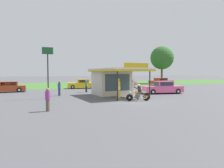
{
  "coord_description": "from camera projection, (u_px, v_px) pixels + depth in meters",
  "views": [
    {
      "loc": [
        -10.4,
        -16.23,
        2.64
      ],
      "look_at": [
        -0.24,
        4.49,
        1.4
      ],
      "focal_mm": 33.42,
      "sensor_mm": 36.0,
      "label": 1
    }
  ],
  "objects": [
    {
      "name": "tree_oak_far_left",
      "position": [
        162.0,
        58.0,
        51.37
      ],
      "size": [
        5.71,
        5.71,
        9.19
      ],
      "color": "brown",
      "rests_on": "ground"
    },
    {
      "name": "parked_car_back_row_centre",
      "position": [
        83.0,
        84.0,
        35.22
      ],
      "size": [
        5.39,
        3.26,
        1.55
      ],
      "color": "gold",
      "rests_on": "ground"
    },
    {
      "name": "service_station_kiosk",
      "position": [
        113.0,
        80.0,
        24.58
      ],
      "size": [
        4.61,
        7.42,
        3.59
      ],
      "color": "beige",
      "rests_on": "ground"
    },
    {
      "name": "parked_car_back_row_left",
      "position": [
        123.0,
        83.0,
        40.22
      ],
      "size": [
        5.59,
        2.47,
        1.45
      ],
      "color": "#E55993",
      "rests_on": "ground"
    },
    {
      "name": "bystander_chatting_near_pumps",
      "position": [
        86.0,
        86.0,
        28.32
      ],
      "size": [
        0.35,
        0.35,
        1.62
      ],
      "color": "black",
      "rests_on": "ground"
    },
    {
      "name": "roadside_pole_sign",
      "position": [
        48.0,
        64.0,
        21.13
      ],
      "size": [
        1.1,
        0.12,
        5.23
      ],
      "color": "black",
      "rests_on": "ground"
    },
    {
      "name": "gas_pump_offside",
      "position": [
        133.0,
        89.0,
        22.3
      ],
      "size": [
        0.44,
        0.44,
        1.92
      ],
      "color": "slate",
      "rests_on": "ground"
    },
    {
      "name": "motorcycle_with_rider",
      "position": [
        138.0,
        94.0,
        19.62
      ],
      "size": [
        2.13,
        1.0,
        1.58
      ],
      "color": "black",
      "rests_on": "ground"
    },
    {
      "name": "parked_car_back_row_right",
      "position": [
        5.0,
        87.0,
        28.21
      ],
      "size": [
        5.48,
        2.03,
        1.46
      ],
      "color": "#993819",
      "rests_on": "ground"
    },
    {
      "name": "bystander_admiring_sedan",
      "position": [
        59.0,
        88.0,
        23.92
      ],
      "size": [
        0.37,
        0.37,
        1.67
      ],
      "color": "#2D3351",
      "rests_on": "ground"
    },
    {
      "name": "gas_pump_nearside",
      "position": [
        119.0,
        89.0,
        21.53
      ],
      "size": [
        0.44,
        0.44,
        2.06
      ],
      "color": "slate",
      "rests_on": "ground"
    },
    {
      "name": "ground_plane",
      "position": [
        136.0,
        101.0,
        19.27
      ],
      "size": [
        300.0,
        300.0,
        0.0
      ],
      "primitive_type": "plane",
      "color": "#4C4C51"
    },
    {
      "name": "parked_car_back_row_centre_right",
      "position": [
        161.0,
        82.0,
        44.01
      ],
      "size": [
        5.57,
        2.14,
        1.55
      ],
      "color": "#993819",
      "rests_on": "ground"
    },
    {
      "name": "bystander_strolling_foreground",
      "position": [
        48.0,
        99.0,
        14.26
      ],
      "size": [
        0.34,
        0.34,
        1.62
      ],
      "color": "brown",
      "rests_on": "ground"
    },
    {
      "name": "featured_classic_sedan",
      "position": [
        163.0,
        88.0,
        26.56
      ],
      "size": [
        5.4,
        3.07,
        1.58
      ],
      "color": "#E55993",
      "rests_on": "ground"
    },
    {
      "name": "grass_verge_strip",
      "position": [
        62.0,
        85.0,
        46.17
      ],
      "size": [
        120.0,
        24.0,
        0.01
      ],
      "primitive_type": "cube",
      "color": "#3D6B2D",
      "rests_on": "ground"
    }
  ]
}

